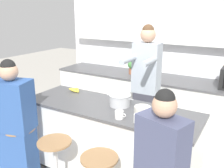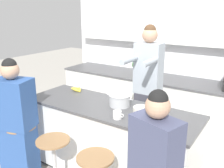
% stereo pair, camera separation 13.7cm
% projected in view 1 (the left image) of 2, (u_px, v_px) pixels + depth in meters
% --- Properties ---
extents(wall_back, '(3.87, 0.22, 2.70)m').
position_uv_depth(wall_back, '(165.00, 37.00, 4.20)').
color(wall_back, white).
rests_on(wall_back, ground_plane).
extents(back_counter, '(3.59, 0.71, 0.93)m').
position_uv_depth(back_counter, '(155.00, 103.00, 4.23)').
color(back_counter, white).
rests_on(back_counter, ground_plane).
extents(kitchen_island, '(2.09, 0.71, 0.92)m').
position_uv_depth(kitchen_island, '(109.00, 141.00, 3.00)').
color(kitchen_island, black).
rests_on(kitchen_island, ground_plane).
extents(bar_stool_leftmost, '(0.38, 0.38, 0.69)m').
position_uv_depth(bar_stool_leftmost, '(22.00, 153.00, 2.94)').
color(bar_stool_leftmost, '#997047').
rests_on(bar_stool_leftmost, ground_plane).
extents(person_cooking, '(0.36, 0.59, 1.82)m').
position_uv_depth(person_cooking, '(145.00, 93.00, 3.32)').
color(person_cooking, '#383842').
rests_on(person_cooking, ground_plane).
extents(person_wrapped_blanket, '(0.48, 0.40, 1.49)m').
position_uv_depth(person_wrapped_blanket, '(15.00, 127.00, 2.82)').
color(person_wrapped_blanket, '#2D5193').
rests_on(person_wrapped_blanket, ground_plane).
extents(cooking_pot, '(0.34, 0.26, 0.13)m').
position_uv_depth(cooking_pot, '(120.00, 100.00, 2.88)').
color(cooking_pot, '#B7BABC').
rests_on(cooking_pot, kitchen_island).
extents(fruit_bowl, '(0.18, 0.18, 0.08)m').
position_uv_depth(fruit_bowl, '(142.00, 110.00, 2.66)').
color(fruit_bowl, silver).
rests_on(fruit_bowl, kitchen_island).
extents(coffee_cup_near, '(0.12, 0.09, 0.08)m').
position_uv_depth(coffee_cup_near, '(119.00, 115.00, 2.54)').
color(coffee_cup_near, white).
rests_on(coffee_cup_near, kitchen_island).
extents(coffee_cup_far, '(0.11, 0.08, 0.09)m').
position_uv_depth(coffee_cup_far, '(138.00, 118.00, 2.44)').
color(coffee_cup_far, white).
rests_on(coffee_cup_far, kitchen_island).
extents(banana_bunch, '(0.18, 0.13, 0.06)m').
position_uv_depth(banana_bunch, '(75.00, 90.00, 3.37)').
color(banana_bunch, yellow).
rests_on(banana_bunch, kitchen_island).
extents(potted_plant, '(0.17, 0.17, 0.25)m').
position_uv_depth(potted_plant, '(133.00, 66.00, 4.27)').
color(potted_plant, '#93563D').
rests_on(potted_plant, back_counter).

